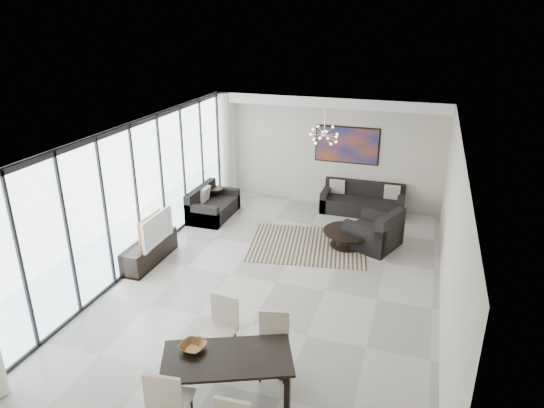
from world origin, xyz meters
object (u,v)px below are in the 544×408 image
at_px(coffee_table, 347,237).
at_px(sofa_main, 362,203).
at_px(tv_console, 150,251).
at_px(television, 153,228).
at_px(dining_table, 227,363).

relative_size(coffee_table, sofa_main, 0.52).
distance_m(tv_console, television, 0.59).
xyz_separation_m(coffee_table, dining_table, (-0.71, -5.09, 0.40)).
relative_size(sofa_main, television, 1.90).
bearing_deg(tv_console, coffee_table, 27.96).
distance_m(coffee_table, dining_table, 5.15).
bearing_deg(dining_table, coffee_table, 82.08).
bearing_deg(tv_console, dining_table, -45.16).
relative_size(sofa_main, tv_console, 1.32).
xyz_separation_m(sofa_main, television, (-3.65, -4.14, 0.55)).
xyz_separation_m(tv_console, dining_table, (3.07, -3.08, 0.37)).
height_order(coffee_table, dining_table, dining_table).
bearing_deg(tv_console, television, -18.40).
height_order(sofa_main, tv_console, sofa_main).
xyz_separation_m(sofa_main, tv_console, (-3.81, -4.08, -0.01)).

